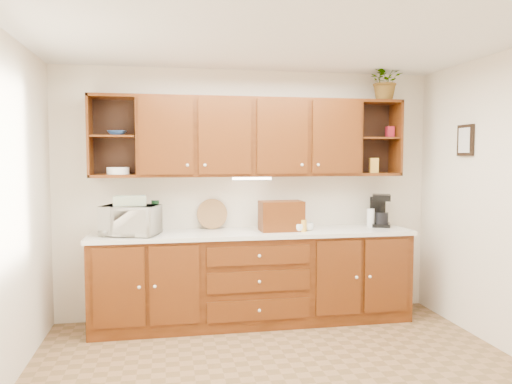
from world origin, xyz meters
name	(u,v)px	position (x,y,z in m)	size (l,w,h in m)	color
ceiling	(289,27)	(0.00, 0.00, 2.60)	(4.00, 4.00, 0.00)	white
back_wall	(248,194)	(0.00, 1.75, 1.30)	(4.00, 4.00, 0.00)	#EEE1C8
base_cabinets	(253,279)	(0.00, 1.45, 0.45)	(3.20, 0.60, 0.90)	#3C1906
countertop	(254,233)	(0.00, 1.44, 0.92)	(3.24, 0.64, 0.04)	silver
upper_cabinets	(252,137)	(0.01, 1.59, 1.89)	(3.20, 0.33, 0.80)	#3C1906
undercabinet_light	(252,178)	(0.00, 1.53, 1.47)	(0.40, 0.05, 0.03)	white
framed_picture	(466,140)	(1.98, 0.90, 1.85)	(0.03, 0.24, 0.30)	black
wicker_basket	(142,227)	(-1.10, 1.42, 1.01)	(0.25, 0.25, 0.15)	olive
microwave	(130,220)	(-1.21, 1.40, 1.08)	(0.52, 0.35, 0.29)	beige
towel_stack	(130,201)	(-1.21, 1.40, 1.27)	(0.30, 0.22, 0.09)	#DBC167
wine_bottle	(155,216)	(-0.97, 1.53, 1.10)	(0.08, 0.08, 0.32)	black
woven_tray	(212,228)	(-0.40, 1.69, 0.95)	(0.32, 0.32, 0.02)	olive
bread_box	(281,216)	(0.28, 1.43, 1.09)	(0.43, 0.27, 0.30)	#3C1906
mug_tree	(301,226)	(0.49, 1.39, 0.98)	(0.23, 0.24, 0.28)	#3C1906
canister_red	(292,222)	(0.41, 1.48, 1.01)	(0.10, 0.10, 0.15)	maroon
canister_white	(371,218)	(1.30, 1.54, 1.04)	(0.08, 0.08, 0.20)	white
canister_yellow	(302,226)	(0.48, 1.33, 1.00)	(0.09, 0.09, 0.12)	gold
coffee_maker	(380,211)	(1.41, 1.55, 1.11)	(0.26, 0.30, 0.35)	black
bowl_stack	(117,133)	(-1.33, 1.55, 1.92)	(0.18, 0.18, 0.04)	navy
plate_stack	(118,171)	(-1.33, 1.55, 1.56)	(0.22, 0.22, 0.07)	white
pantry_box_yellow	(374,165)	(1.33, 1.55, 1.60)	(0.09, 0.07, 0.16)	gold
pantry_box_red	(390,132)	(1.52, 1.58, 1.96)	(0.08, 0.07, 0.12)	maroon
potted_plant	(386,81)	(1.44, 1.54, 2.50)	(0.37, 0.32, 0.41)	#999999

